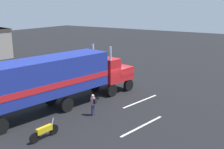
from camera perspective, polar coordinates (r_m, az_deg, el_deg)
name	(u,v)px	position (r m, az deg, el deg)	size (l,w,h in m)	color
ground_plane	(111,92)	(25.65, -0.30, -3.70)	(120.00, 120.00, 0.00)	black
lane_stripe_near	(140,101)	(23.42, 5.95, -5.58)	(4.40, 0.16, 0.01)	silver
lane_stripe_mid	(142,126)	(18.92, 6.34, -10.63)	(4.40, 0.16, 0.01)	silver
semi_truck	(58,77)	(21.57, -11.14, -0.52)	(14.37, 5.15, 4.50)	red
person_bystander	(93,104)	(20.23, -3.96, -6.14)	(0.34, 0.46, 1.63)	#2D3347
motorcycle	(44,131)	(17.51, -13.91, -11.43)	(2.11, 0.35, 1.12)	black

